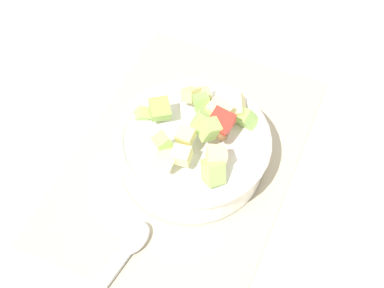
{
  "coord_description": "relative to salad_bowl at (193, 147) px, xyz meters",
  "views": [
    {
      "loc": [
        0.47,
        0.21,
        0.73
      ],
      "look_at": [
        0.01,
        0.01,
        0.05
      ],
      "focal_mm": 53.29,
      "sensor_mm": 36.0,
      "label": 1
    }
  ],
  "objects": [
    {
      "name": "ground_plane",
      "position": [
        -0.01,
        -0.02,
        -0.05
      ],
      "size": [
        2.4,
        2.4,
        0.0
      ],
      "primitive_type": "plane",
      "color": "silver"
    },
    {
      "name": "placemat",
      "position": [
        -0.01,
        -0.02,
        -0.04
      ],
      "size": [
        0.48,
        0.33,
        0.01
      ],
      "primitive_type": "cube",
      "color": "#BCB299",
      "rests_on": "ground_plane"
    },
    {
      "name": "salad_bowl",
      "position": [
        0.0,
        0.0,
        0.0
      ],
      "size": [
        0.24,
        0.24,
        0.12
      ],
      "color": "white",
      "rests_on": "placemat"
    },
    {
      "name": "serving_spoon",
      "position": [
        0.2,
        -0.03,
        -0.03
      ],
      "size": [
        0.22,
        0.06,
        0.01
      ],
      "color": "#B7B7BC",
      "rests_on": "placemat"
    }
  ]
}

